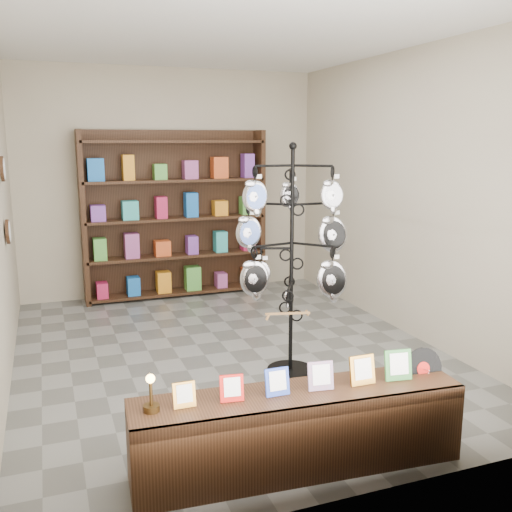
{
  "coord_description": "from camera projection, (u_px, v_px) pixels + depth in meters",
  "views": [
    {
      "loc": [
        -1.62,
        -5.12,
        2.06
      ],
      "look_at": [
        -0.08,
        -1.0,
        1.17
      ],
      "focal_mm": 40.0,
      "sensor_mm": 36.0,
      "label": 1
    }
  ],
  "objects": [
    {
      "name": "display_tree",
      "position": [
        292.0,
        243.0,
        4.95
      ],
      "size": [
        1.1,
        1.09,
        2.05
      ],
      "rotation": [
        0.0,
        0.0,
        -0.34
      ],
      "color": "black",
      "rests_on": "ground"
    },
    {
      "name": "wall_clocks",
      "position": [
        5.0,
        201.0,
        5.43
      ],
      "size": [
        0.03,
        0.24,
        0.84
      ],
      "color": "black",
      "rests_on": "ground"
    },
    {
      "name": "ground",
      "position": [
        229.0,
        352.0,
        5.67
      ],
      "size": [
        5.0,
        5.0,
        0.0
      ],
      "primitive_type": "plane",
      "color": "slate",
      "rests_on": "ground"
    },
    {
      "name": "room_envelope",
      "position": [
        227.0,
        164.0,
        5.3
      ],
      "size": [
        5.0,
        5.0,
        5.0
      ],
      "color": "#B1A98F",
      "rests_on": "ground"
    },
    {
      "name": "back_shelving",
      "position": [
        176.0,
        220.0,
        7.57
      ],
      "size": [
        2.42,
        0.36,
        2.2
      ],
      "color": "black",
      "rests_on": "ground"
    },
    {
      "name": "front_shelf",
      "position": [
        298.0,
        430.0,
        3.61
      ],
      "size": [
        2.14,
        0.58,
        0.75
      ],
      "rotation": [
        0.0,
        0.0,
        -0.07
      ],
      "color": "black",
      "rests_on": "ground"
    }
  ]
}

